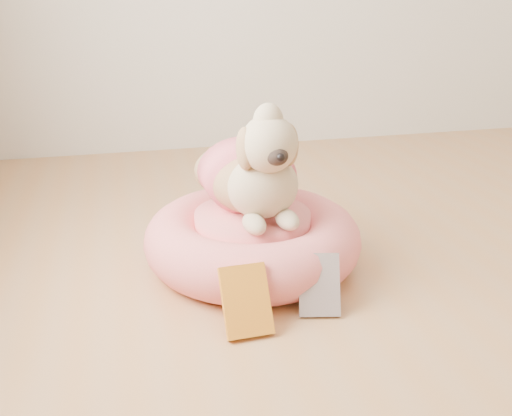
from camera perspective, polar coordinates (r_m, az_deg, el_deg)
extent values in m
cylinder|color=#E75A6F|center=(2.00, -0.34, -4.04)|extent=(0.55, 0.55, 0.11)
torus|color=#E75A6F|center=(1.99, -0.35, -3.00)|extent=(0.75, 0.75, 0.19)
cylinder|color=#E75A6F|center=(1.97, -0.35, -1.80)|extent=(0.40, 0.40, 0.10)
cube|color=gold|center=(1.62, -1.01, -9.25)|extent=(0.14, 0.14, 0.18)
cube|color=white|center=(1.72, 6.33, -7.63)|extent=(0.14, 0.13, 0.17)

